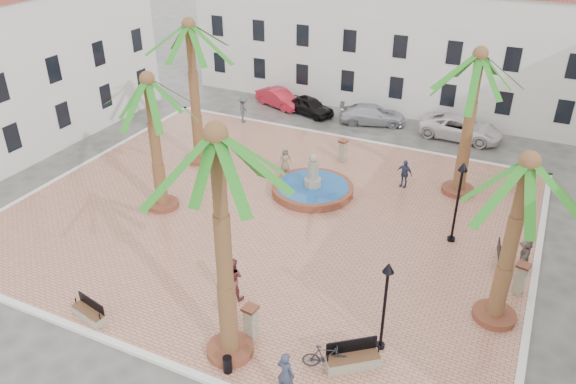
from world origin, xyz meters
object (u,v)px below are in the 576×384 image
object	(u,v)px
car_white	(461,128)
bollard_n	(343,150)
palm_s	(218,163)
bench_s	(89,313)
pedestrian_north	(243,109)
bench_ne	(520,183)
bollard_e	(520,278)
palm_nw	(190,41)
pedestrian_east	(525,254)
bollard_se	(251,322)
litter_bin	(228,364)
palm_sw	(149,96)
car_black	(310,106)
car_red	(279,98)
palm_ne	(477,72)
car_silver	(372,114)
bicycle_b	(326,357)
lamppost_s	(386,292)
bench_se	(353,360)
bench_e	(502,260)
cyclist_a	(286,374)
pedestrian_fountain_b	(404,173)
lamppost_e	(460,189)
fountain	(313,188)
cyclist_b	(232,279)
palm_e	(525,184)

from	to	relation	value
car_white	bollard_n	bearing A→B (deg)	143.26
palm_s	bench_s	size ratio (longest dim) A/B	5.28
palm_s	pedestrian_north	size ratio (longest dim) A/B	4.78
bench_ne	bollard_e	xyz separation A→B (m)	(0.89, -9.96, 0.50)
palm_nw	pedestrian_east	world-z (taller)	palm_nw
palm_s	bollard_se	xyz separation A→B (m)	(0.33, 1.01, -7.01)
palm_s	litter_bin	xyz separation A→B (m)	(0.40, -0.84, -7.45)
palm_sw	car_black	size ratio (longest dim) A/B	1.86
litter_bin	car_red	world-z (taller)	car_red
palm_sw	pedestrian_east	size ratio (longest dim) A/B	4.52
pedestrian_north	car_white	bearing A→B (deg)	-93.41
palm_ne	car_black	size ratio (longest dim) A/B	2.06
bench_s	bench_ne	distance (m)	23.75
car_red	car_black	bearing A→B (deg)	-80.28
litter_bin	car_silver	world-z (taller)	car_silver
litter_bin	bicycle_b	distance (m)	3.48
lamppost_s	palm_ne	bearing A→B (deg)	88.60
bench_se	bench_ne	bearing A→B (deg)	38.69
bench_e	cyclist_a	xyz separation A→B (m)	(-5.68, -10.80, 0.65)
pedestrian_fountain_b	cyclist_a	bearing A→B (deg)	-74.73
lamppost_e	car_white	bearing A→B (deg)	98.68
palm_ne	bollard_n	bearing A→B (deg)	172.78
bollard_e	palm_ne	bearing A→B (deg)	116.72
bollard_se	car_red	bearing A→B (deg)	113.81
fountain	palm_ne	bearing A→B (deg)	26.21
palm_nw	bench_s	bearing A→B (deg)	-74.04
car_black	bench_s	bearing A→B (deg)	-158.57
car_white	fountain	bearing A→B (deg)	155.78
lamppost_e	pedestrian_north	world-z (taller)	lamppost_e
palm_s	bicycle_b	distance (m)	8.09
pedestrian_north	cyclist_a	bearing A→B (deg)	-166.32
palm_sw	bollard_e	bearing A→B (deg)	1.75
palm_nw	palm_s	world-z (taller)	palm_s
lamppost_s	pedestrian_fountain_b	distance (m)	13.11
palm_ne	cyclist_a	xyz separation A→B (m)	(-2.58, -16.87, -5.93)
litter_bin	palm_sw	bearing A→B (deg)	137.00
pedestrian_fountain_b	pedestrian_north	distance (m)	13.77
bench_se	bicycle_b	bearing A→B (deg)	169.85
lamppost_s	bicycle_b	distance (m)	3.15
lamppost_e	cyclist_a	distance (m)	12.38
bench_s	lamppost_s	distance (m)	11.70
palm_nw	lamppost_e	size ratio (longest dim) A/B	2.07
bicycle_b	pedestrian_north	size ratio (longest dim) A/B	0.88
palm_nw	pedestrian_east	bearing A→B (deg)	-9.51
bench_ne	pedestrian_north	size ratio (longest dim) A/B	0.95
bench_se	pedestrian_east	bearing A→B (deg)	22.81
cyclist_b	palm_e	bearing A→B (deg)	-171.41
litter_bin	car_red	size ratio (longest dim) A/B	0.16
palm_ne	bench_e	bearing A→B (deg)	-62.95
bench_se	pedestrian_east	distance (m)	10.04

